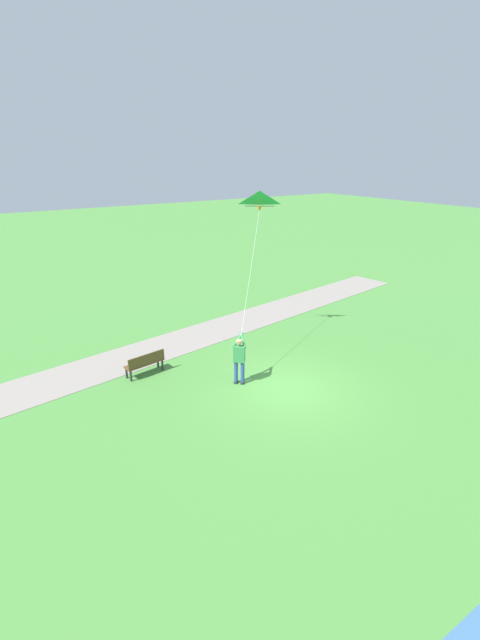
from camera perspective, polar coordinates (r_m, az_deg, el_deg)
name	(u,v)px	position (r m, az deg, el deg)	size (l,w,h in m)	color
ground_plane	(288,390)	(15.74, 6.25, -8.93)	(120.00, 120.00, 0.00)	#4C8E3D
walkway_path	(167,346)	(19.21, -9.49, -3.37)	(2.40, 32.00, 0.02)	gray
person_kite_flyer	(239,357)	(15.59, -0.08, -4.76)	(0.60, 0.59, 1.83)	#232328
flying_kite	(260,202)	(18.26, 2.55, 14.98)	(3.24, 3.32, 4.60)	green
park_bench_near_walkway	(145,362)	(16.77, -12.17, -5.37)	(0.66, 1.55, 0.88)	brown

